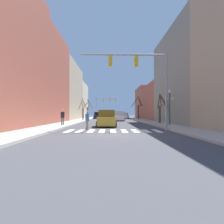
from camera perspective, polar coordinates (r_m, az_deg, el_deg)
name	(u,v)px	position (r m, az deg, el deg)	size (l,w,h in m)	color
ground_plane	(113,133)	(12.78, 0.48, -6.93)	(240.00, 240.00, 0.00)	#424247
sidewalk_left	(30,132)	(14.04, -25.31, -5.99)	(2.77, 90.00, 0.15)	#ADA89E
sidewalk_right	(197,132)	(14.24, 25.89, -5.91)	(2.77, 90.00, 0.15)	#ADA89E
building_row_left	(51,86)	(32.25, -19.26, 8.14)	(6.00, 50.12, 13.88)	#934C3D
building_row_right	(177,89)	(30.19, 20.35, 7.16)	(6.00, 47.56, 12.60)	tan
crosswalk_stripes	(113,131)	(14.39, 0.36, -6.18)	(7.65, 2.60, 0.01)	white
traffic_signal_near	(142,72)	(15.14, 9.68, 12.78)	(7.27, 0.28, 6.74)	gray
traffic_signal_far	(104,102)	(51.78, -2.59, 3.14)	(6.53, 0.28, 6.26)	gray
street_lamp_right_corner	(170,100)	(20.86, 18.31, 3.82)	(0.95, 0.36, 3.98)	#1E4C2D
car_at_intersection	(98,116)	(46.44, -4.62, -1.18)	(2.13, 4.60, 1.75)	black
car_driving_toward_lane	(125,116)	(46.23, 4.13, -1.26)	(2.04, 4.88, 1.60)	silver
car_parked_left_near	(119,117)	(32.85, 2.16, -1.49)	(2.14, 4.19, 1.77)	white
car_driving_away_lane	(107,119)	(19.16, -1.74, -2.25)	(2.09, 4.58, 1.80)	#A38423
pedestrian_on_right_sidewalk	(87,119)	(15.41, -8.07, -2.15)	(0.43, 0.66, 1.66)	#7A705B
pedestrian_near_right_corner	(63,116)	(19.87, -15.85, -1.24)	(0.61, 0.54, 1.70)	#4C4C51
street_tree_right_far	(88,109)	(48.42, -7.89, 0.85)	(2.59, 1.28, 5.24)	brown
street_tree_right_near	(160,108)	(24.65, 15.51, 1.15)	(1.12, 2.33, 3.98)	brown
street_tree_left_near	(83,111)	(35.06, -9.50, 0.24)	(1.41, 1.96, 4.29)	brown
street_tree_right_mid	(138,108)	(40.08, 8.64, 1.18)	(2.50, 1.25, 5.20)	#473828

